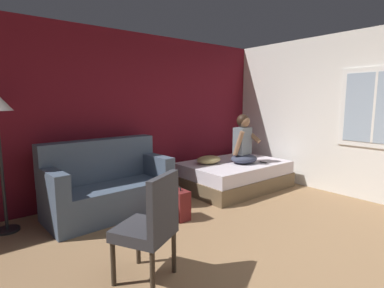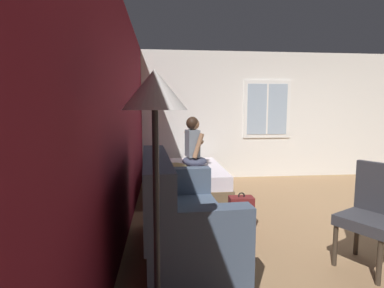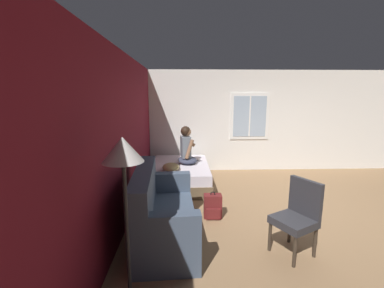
{
  "view_description": "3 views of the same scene",
  "coord_description": "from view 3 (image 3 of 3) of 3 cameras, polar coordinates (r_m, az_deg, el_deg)",
  "views": [
    {
      "loc": [
        -2.39,
        -1.45,
        1.6
      ],
      "look_at": [
        0.31,
        1.92,
        0.97
      ],
      "focal_mm": 28.0,
      "sensor_mm": 36.0,
      "label": 1
    },
    {
      "loc": [
        -3.63,
        2.67,
        1.48
      ],
      "look_at": [
        0.72,
        2.23,
        0.98
      ],
      "focal_mm": 28.0,
      "sensor_mm": 36.0,
      "label": 2
    },
    {
      "loc": [
        -4.14,
        2.19,
        2.05
      ],
      "look_at": [
        0.69,
        2.02,
        1.12
      ],
      "focal_mm": 24.0,
      "sensor_mm": 36.0,
      "label": 3
    }
  ],
  "objects": [
    {
      "name": "backpack",
      "position": [
        4.48,
        4.63,
        -13.7
      ],
      "size": [
        0.24,
        0.3,
        0.46
      ],
      "color": "maroon",
      "rests_on": "ground"
    },
    {
      "name": "wall_side_with_window",
      "position": [
        7.29,
        15.48,
        4.94
      ],
      "size": [
        0.19,
        7.57,
        2.7
      ],
      "color": "silver",
      "rests_on": "ground"
    },
    {
      "name": "ground_plane",
      "position": [
        5.11,
        24.27,
        -13.8
      ],
      "size": [
        40.0,
        40.0,
        0.0
      ],
      "primitive_type": "plane",
      "color": "#93704C"
    },
    {
      "name": "couch",
      "position": [
        3.79,
        -6.96,
        -15.14
      ],
      "size": [
        1.74,
        0.91,
        1.04
      ],
      "color": "#47566B",
      "rests_on": "ground"
    },
    {
      "name": "person_seated",
      "position": [
        5.92,
        -1.22,
        -1.01
      ],
      "size": [
        0.59,
        0.52,
        0.88
      ],
      "color": "#383D51",
      "rests_on": "bed"
    },
    {
      "name": "floor_lamp",
      "position": [
        2.31,
        -14.95,
        -5.08
      ],
      "size": [
        0.36,
        0.36,
        1.7
      ],
      "color": "black",
      "rests_on": "ground"
    },
    {
      "name": "wall_back_accent",
      "position": [
        4.31,
        -15.08,
        1.13
      ],
      "size": [
        10.4,
        0.16,
        2.7
      ],
      "primitive_type": "cube",
      "color": "maroon",
      "rests_on": "ground"
    },
    {
      "name": "bed",
      "position": [
        6.0,
        -2.57,
        -6.78
      ],
      "size": [
        1.91,
        1.31,
        0.48
      ],
      "color": "brown",
      "rests_on": "ground"
    },
    {
      "name": "throw_pillow",
      "position": [
        5.48,
        -4.69,
        -5.09
      ],
      "size": [
        0.49,
        0.37,
        0.14
      ],
      "primitive_type": "ellipsoid",
      "rotation": [
        0.0,
        0.0,
        0.02
      ],
      "color": "tan",
      "rests_on": "bed"
    },
    {
      "name": "side_chair",
      "position": [
        3.69,
        22.4,
        -14.27
      ],
      "size": [
        0.62,
        0.62,
        0.98
      ],
      "color": "#382D23",
      "rests_on": "ground"
    },
    {
      "name": "cell_phone",
      "position": [
        6.29,
        0.68,
        -3.57
      ],
      "size": [
        0.08,
        0.15,
        0.01
      ],
      "primitive_type": "cube",
      "rotation": [
        0.0,
        0.0,
        0.1
      ],
      "color": "black",
      "rests_on": "bed"
    }
  ]
}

